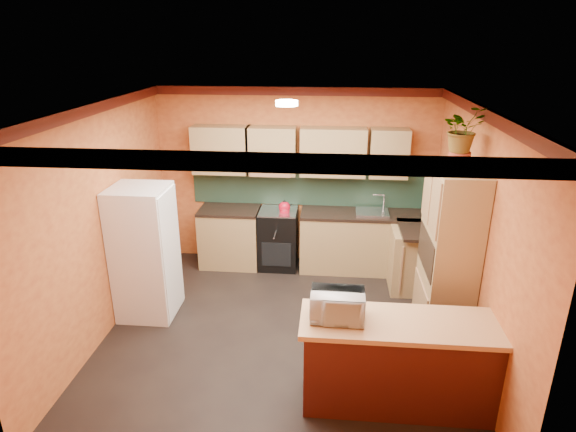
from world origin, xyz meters
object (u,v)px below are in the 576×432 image
object	(u,v)px
base_cabinets_back	(319,241)
microwave	(337,305)
breakfast_bar	(400,366)
pantry	(447,260)
fridge	(145,253)
stove	(278,239)

from	to	relation	value
base_cabinets_back	microwave	size ratio (longest dim) A/B	7.40
breakfast_bar	microwave	distance (m)	0.88
pantry	microwave	xyz separation A→B (m)	(-1.22, -1.11, 0.02)
base_cabinets_back	pantry	distance (m)	2.40
pantry	breakfast_bar	size ratio (longest dim) A/B	1.17
base_cabinets_back	fridge	bearing A→B (deg)	-144.71
stove	breakfast_bar	world-z (taller)	stove
base_cabinets_back	stove	xyz separation A→B (m)	(-0.62, -0.00, 0.02)
fridge	pantry	bearing A→B (deg)	-4.60
pantry	microwave	distance (m)	1.65
breakfast_bar	stove	bearing A→B (deg)	117.08
base_cabinets_back	fridge	world-z (taller)	fridge
base_cabinets_back	stove	world-z (taller)	stove
stove	pantry	size ratio (longest dim) A/B	0.43
pantry	base_cabinets_back	bearing A→B (deg)	129.27
pantry	breakfast_bar	world-z (taller)	pantry
pantry	stove	bearing A→B (deg)	139.37
base_cabinets_back	pantry	xyz separation A→B (m)	(1.47, -1.80, 0.61)
pantry	breakfast_bar	distance (m)	1.40
stove	pantry	bearing A→B (deg)	-40.63
base_cabinets_back	fridge	xyz separation A→B (m)	(-2.13, -1.51, 0.41)
base_cabinets_back	fridge	size ratio (longest dim) A/B	2.15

